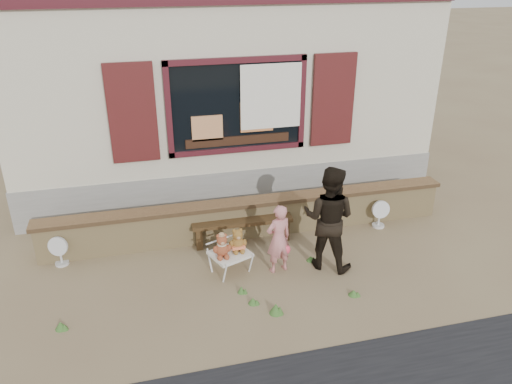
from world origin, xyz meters
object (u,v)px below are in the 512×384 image
object	(u,v)px
teddy_bear_right	(238,239)
adult	(329,218)
folding_chair	(230,255)
teddy_bear_left	(222,245)
bench	(242,225)
child	(279,239)

from	to	relation	value
teddy_bear_right	adult	world-z (taller)	adult
teddy_bear_right	folding_chair	bearing A→B (deg)	180.00
adult	teddy_bear_left	bearing A→B (deg)	32.26
bench	child	bearing A→B (deg)	-68.56
child	adult	world-z (taller)	adult
teddy_bear_left	child	size ratio (longest dim) A/B	0.34
bench	child	distance (m)	1.08
folding_chair	teddy_bear_left	xyz separation A→B (m)	(-0.13, -0.05, 0.22)
bench	adult	world-z (taller)	adult
teddy_bear_left	teddy_bear_right	bearing A→B (deg)	-0.00
child	teddy_bear_right	bearing A→B (deg)	-30.70
folding_chair	adult	bearing A→B (deg)	-28.09
teddy_bear_left	teddy_bear_right	xyz separation A→B (m)	(0.26, 0.10, -0.00)
adult	teddy_bear_right	bearing A→B (deg)	27.22
folding_chair	child	distance (m)	0.78
teddy_bear_right	child	xyz separation A→B (m)	(0.60, -0.19, 0.03)
adult	child	bearing A→B (deg)	33.78
folding_chair	adult	distance (m)	1.60
bench	adult	xyz separation A→B (m)	(1.12, -1.04, 0.52)
folding_chair	teddy_bear_left	world-z (taller)	teddy_bear_left
teddy_bear_left	adult	distance (m)	1.66
folding_chair	teddy_bear_right	world-z (taller)	teddy_bear_right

